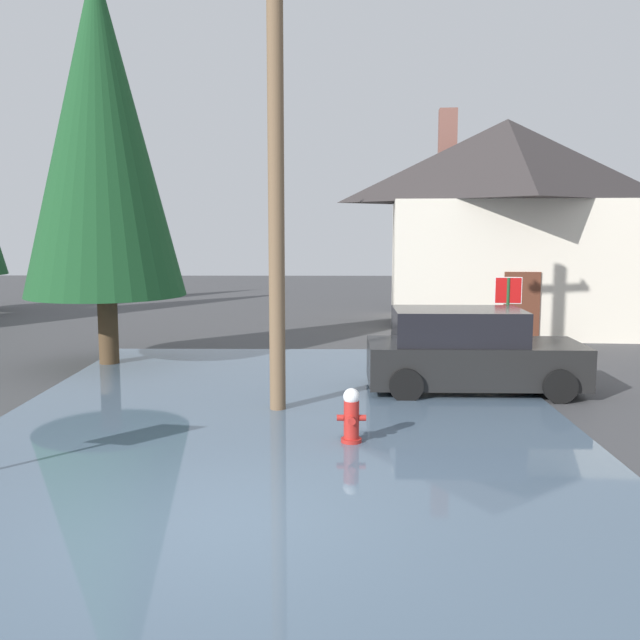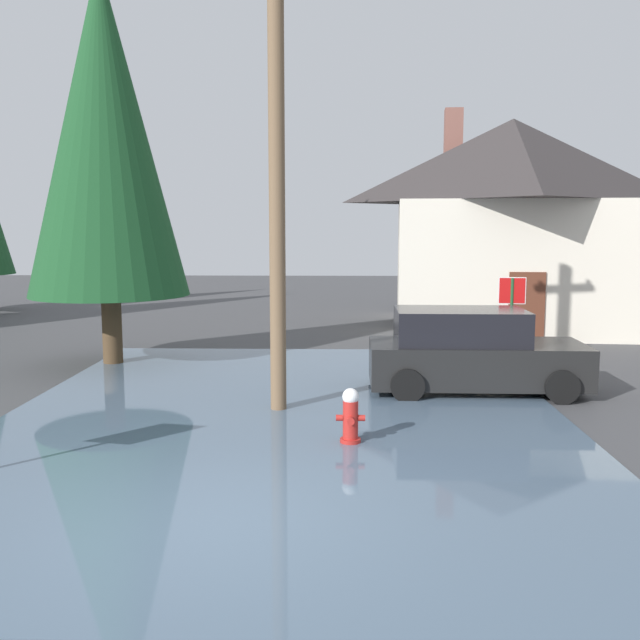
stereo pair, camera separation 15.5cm
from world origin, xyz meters
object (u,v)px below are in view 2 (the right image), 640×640
Objects in this scene: stop_sign_far at (512,303)px; pine_tree_mid_left at (105,132)px; parked_car at (472,353)px; fire_hydrant at (351,417)px; house at (510,220)px; utility_pole at (277,173)px.

pine_tree_mid_left is (-9.51, -0.57, 3.96)m from stop_sign_far.
parked_car is at bearing -18.19° from pine_tree_mid_left.
fire_hydrant is 0.42× the size of stop_sign_far.
pine_tree_mid_left is (-7.99, 2.63, 4.62)m from parked_car.
stop_sign_far is 0.22× the size of pine_tree_mid_left.
pine_tree_mid_left is at bearing -147.87° from house.
stop_sign_far is at bearing 64.48° from parked_car.
house reaches higher than fire_hydrant.
parked_car reaches higher than fire_hydrant.
parked_car is (-2.90, -9.46, -2.67)m from house.
fire_hydrant is at bearing -47.98° from pine_tree_mid_left.
fire_hydrant is 0.09× the size of pine_tree_mid_left.
stop_sign_far is at bearing -102.35° from house.
utility_pole reaches higher than parked_car.
utility_pole is at bearing 122.54° from fire_hydrant.
utility_pole is at bearing -44.35° from pine_tree_mid_left.
parked_car is at bearing -107.02° from house.
pine_tree_mid_left is at bearing 135.65° from utility_pole.
fire_hydrant is at bearing -57.46° from utility_pole.
fire_hydrant is 7.88m from stop_sign_far.
pine_tree_mid_left reaches higher than parked_car.
parked_car is (2.44, 3.53, 0.36)m from fire_hydrant.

